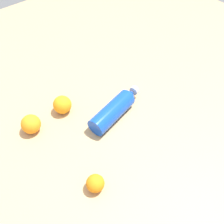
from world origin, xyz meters
name	(u,v)px	position (x,y,z in m)	size (l,w,h in m)	color
ground_plane	(122,124)	(0.00, 0.00, 0.00)	(2.40, 2.40, 0.00)	tan
water_bottle	(116,109)	(-0.01, -0.05, 0.04)	(0.28, 0.12, 0.07)	blue
orange_0	(95,183)	(0.24, 0.14, 0.03)	(0.06, 0.06, 0.06)	orange
orange_1	(31,124)	(0.28, -0.21, 0.04)	(0.07, 0.07, 0.07)	orange
orange_2	(62,105)	(0.14, -0.21, 0.04)	(0.08, 0.08, 0.08)	orange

